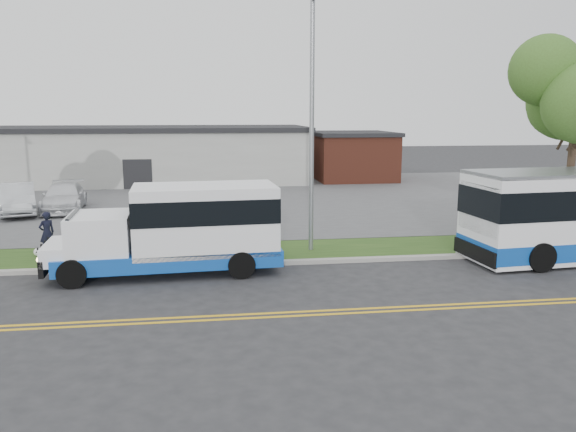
{
  "coord_description": "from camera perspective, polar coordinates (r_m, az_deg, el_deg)",
  "views": [
    {
      "loc": [
        -0.82,
        -18.49,
        5.47
      ],
      "look_at": [
        2.0,
        2.13,
        1.6
      ],
      "focal_mm": 35.0,
      "sensor_mm": 36.0,
      "label": 1
    }
  ],
  "objects": [
    {
      "name": "parking_lot",
      "position": [
        35.91,
        -6.39,
        1.78
      ],
      "size": [
        80.0,
        25.0,
        0.1
      ],
      "primitive_type": "cube",
      "color": "#4C4C4F",
      "rests_on": "ground"
    },
    {
      "name": "curb",
      "position": [
        20.34,
        -5.2,
        -4.89
      ],
      "size": [
        80.0,
        0.3,
        0.15
      ],
      "primitive_type": "cube",
      "color": "#9E9B93",
      "rests_on": "ground"
    },
    {
      "name": "brick_wing",
      "position": [
        46.04,
        6.51,
        6.09
      ],
      "size": [
        6.3,
        7.3,
        3.9
      ],
      "color": "brown",
      "rests_on": "ground"
    },
    {
      "name": "parked_car_a",
      "position": [
        33.19,
        -25.82,
        1.59
      ],
      "size": [
        3.17,
        5.24,
        1.63
      ],
      "primitive_type": "imported",
      "rotation": [
        0.0,
        0.0,
        0.31
      ],
      "color": "silver",
      "rests_on": "parking_lot"
    },
    {
      "name": "lane_line_south",
      "position": [
        15.37,
        -4.27,
        -10.32
      ],
      "size": [
        70.0,
        0.12,
        0.01
      ],
      "primitive_type": "cube",
      "color": "gold",
      "rests_on": "ground"
    },
    {
      "name": "commercial_building",
      "position": [
        45.9,
        -14.32,
        6.1
      ],
      "size": [
        25.4,
        10.4,
        4.35
      ],
      "color": "#9E9E99",
      "rests_on": "ground"
    },
    {
      "name": "verge",
      "position": [
        22.08,
        -5.42,
        -3.72
      ],
      "size": [
        80.0,
        3.3,
        0.1
      ],
      "primitive_type": "cube",
      "color": "#224416",
      "rests_on": "ground"
    },
    {
      "name": "parked_car_b",
      "position": [
        33.3,
        -21.8,
        1.79
      ],
      "size": [
        2.67,
        5.34,
        1.49
      ],
      "primitive_type": "imported",
      "rotation": [
        0.0,
        0.0,
        0.12
      ],
      "color": "silver",
      "rests_on": "parking_lot"
    },
    {
      "name": "grocery_bag_right",
      "position": [
        23.55,
        -22.31,
        -3.05
      ],
      "size": [
        0.32,
        0.32,
        0.32
      ],
      "primitive_type": "sphere",
      "color": "white",
      "rests_on": "verge"
    },
    {
      "name": "pedestrian",
      "position": [
        23.25,
        -23.29,
        -1.6
      ],
      "size": [
        0.72,
        0.69,
        1.66
      ],
      "primitive_type": "imported",
      "rotation": [
        0.0,
        0.0,
        3.85
      ],
      "color": "black",
      "rests_on": "verge"
    },
    {
      "name": "shuttle_bus",
      "position": [
        19.55,
        -10.64,
        -1.05
      ],
      "size": [
        7.99,
        3.06,
        3.01
      ],
      "rotation": [
        0.0,
        0.0,
        0.06
      ],
      "color": "#0F48A9",
      "rests_on": "ground"
    },
    {
      "name": "grocery_bag_left",
      "position": [
        23.24,
        -24.04,
        -3.35
      ],
      "size": [
        0.32,
        0.32,
        0.32
      ],
      "primitive_type": "sphere",
      "color": "white",
      "rests_on": "verge"
    },
    {
      "name": "ground",
      "position": [
        19.3,
        -5.05,
        -5.97
      ],
      "size": [
        140.0,
        140.0,
        0.0
      ],
      "primitive_type": "plane",
      "color": "#28282B",
      "rests_on": "ground"
    },
    {
      "name": "lane_line_north",
      "position": [
        15.65,
        -4.34,
        -9.93
      ],
      "size": [
        70.0,
        0.12,
        0.01
      ],
      "primitive_type": "cube",
      "color": "gold",
      "rests_on": "ground"
    },
    {
      "name": "streetlight_near",
      "position": [
        21.56,
        2.47,
        9.89
      ],
      "size": [
        0.35,
        1.53,
        9.5
      ],
      "color": "gray",
      "rests_on": "verge"
    }
  ]
}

